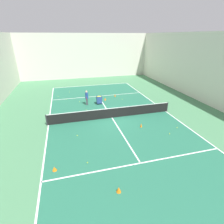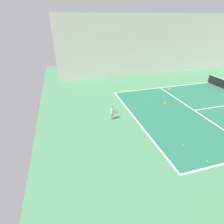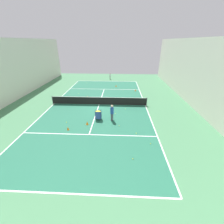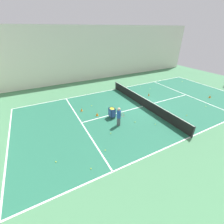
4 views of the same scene
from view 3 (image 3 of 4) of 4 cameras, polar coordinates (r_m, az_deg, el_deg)
The scene contains 34 objects.
ground_plane at distance 18.91m, azimuth -4.94°, elevation 2.82°, with size 39.40×39.40×0.00m, color #477F56.
court_playing_area at distance 18.91m, azimuth -4.94°, elevation 2.83°, with size 11.55×24.38×0.00m.
line_baseline_near at distance 30.46m, azimuth -1.97°, elevation 11.65°, with size 11.55×0.10×0.00m, color white.
line_baseline_far at distance 9.18m, azimuth -15.94°, elevation -27.76°, with size 11.55×0.10×0.00m, color white.
line_sideline_left at distance 19.03m, azimuth 12.58°, elevation 2.45°, with size 0.10×24.38×0.00m, color white.
line_sideline_right at distance 20.48m, azimuth -21.20°, elevation 2.96°, with size 0.10×24.38×0.00m, color white.
line_service_near at distance 25.18m, azimuth -2.98°, elevation 8.69°, with size 11.55×0.10×0.00m, color white.
line_service_far at distance 13.06m, azimuth -8.73°, elevation -8.51°, with size 11.55×0.10×0.00m, color white.
line_centre_service at distance 18.91m, azimuth -4.94°, elevation 2.84°, with size 0.10×13.41×0.00m, color white.
hall_enclosure_left at distance 19.74m, azimuth 30.24°, elevation 12.08°, with size 0.15×35.70×7.62m.
hall_enclosure_right at distance 22.42m, azimuth -36.25°, elevation 11.88°, with size 0.15×35.70×7.62m.
tennis_net at distance 18.72m, azimuth -5.00°, elevation 4.30°, with size 11.85×0.10×1.00m.
player_near_baseline at distance 32.02m, azimuth -0.74°, elevation 13.60°, with size 0.28×0.59×1.21m.
coach_at_net at distance 14.69m, azimuth 0.00°, elevation 0.15°, with size 0.42×0.69×1.67m.
ball_cart at distance 15.04m, azimuth -5.25°, elevation -0.57°, with size 0.59×0.46×0.96m.
training_cone_0 at distance 21.41m, azimuth -9.28°, elevation 5.80°, with size 0.19×0.19×0.33m, color orange.
training_cone_1 at distance 14.48m, azimuth -9.44°, elevation -4.18°, with size 0.26×0.26×0.31m, color orange.
training_cone_2 at distance 24.47m, azimuth 8.91°, elevation 8.22°, with size 0.27×0.27×0.26m, color orange.
training_cone_3 at distance 26.66m, azimuth 1.58°, elevation 10.00°, with size 0.25×0.25×0.31m, color orange.
training_cone_4 at distance 14.05m, azimuth -16.44°, elevation -5.98°, with size 0.22×0.22×0.30m, color orange.
tennis_ball_0 at distance 24.24m, azimuth 4.34°, elevation 8.06°, with size 0.07×0.07×0.07m, color yellow.
tennis_ball_1 at distance 13.19m, azimuth 9.21°, elevation -8.00°, with size 0.07×0.07×0.07m, color yellow.
tennis_ball_2 at distance 12.22m, azimuth 14.47°, elevation -11.57°, with size 0.07×0.07×0.07m, color yellow.
tennis_ball_3 at distance 17.62m, azimuth 5.06°, elevation 1.21°, with size 0.07×0.07×0.07m, color yellow.
tennis_ball_4 at distance 16.42m, azimuth 1.33°, elevation -0.57°, with size 0.07×0.07×0.07m, color yellow.
tennis_ball_5 at distance 21.03m, azimuth 5.40°, elevation 5.29°, with size 0.07×0.07×0.07m, color yellow.
tennis_ball_6 at distance 23.08m, azimuth -15.84°, elevation 6.26°, with size 0.07×0.07×0.07m, color yellow.
tennis_ball_7 at distance 10.68m, azimuth 7.97°, elevation -17.19°, with size 0.07×0.07×0.07m, color yellow.
tennis_ball_8 at distance 14.10m, azimuth 2.74°, elevation -5.29°, with size 0.07×0.07×0.07m, color yellow.
tennis_ball_9 at distance 29.46m, azimuth -9.74°, elevation 10.90°, with size 0.07×0.07×0.07m, color yellow.
tennis_ball_10 at distance 15.34m, azimuth -16.94°, elevation -3.76°, with size 0.07×0.07×0.07m, color yellow.
tennis_ball_11 at distance 23.40m, azimuth -12.59°, elevation 6.88°, with size 0.07×0.07×0.07m, color yellow.
tennis_ball_12 at distance 29.44m, azimuth -12.99°, elevation 10.61°, with size 0.07×0.07×0.07m, color yellow.
tennis_ball_13 at distance 31.11m, azimuth -6.97°, elevation 11.83°, with size 0.07×0.07×0.07m, color yellow.
Camera 3 is at (-2.49, 17.30, 7.22)m, focal length 24.00 mm.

